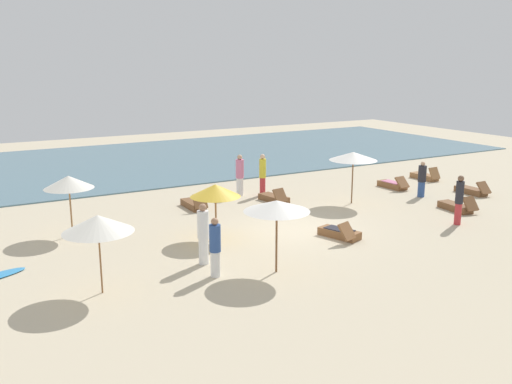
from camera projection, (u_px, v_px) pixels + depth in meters
name	position (u px, v px, depth m)	size (l,w,h in m)	color
ground_plane	(298.00, 230.00, 20.57)	(60.00, 60.00, 0.00)	beige
ocean_water	(147.00, 161.00, 34.94)	(48.00, 16.00, 0.06)	slate
umbrella_0	(277.00, 206.00, 16.02)	(1.94, 1.94, 2.19)	brown
umbrella_1	(353.00, 156.00, 24.02)	(2.08, 2.08, 2.29)	brown
umbrella_2	(98.00, 224.00, 14.54)	(1.88, 1.88, 2.18)	brown
umbrella_3	(215.00, 191.00, 19.17)	(1.76, 1.76, 1.97)	brown
umbrella_4	(69.00, 182.00, 19.49)	(1.74, 1.74, 2.19)	olive
lounger_0	(457.00, 207.00, 23.23)	(0.75, 1.73, 0.70)	brown
lounger_1	(425.00, 176.00, 29.42)	(0.63, 1.65, 0.74)	olive
lounger_2	(194.00, 204.00, 23.63)	(0.62, 1.65, 0.74)	brown
lounger_3	(340.00, 233.00, 19.64)	(1.06, 1.77, 0.71)	brown
lounger_4	(393.00, 185.00, 27.39)	(0.66, 1.73, 0.67)	brown
lounger_5	(472.00, 190.00, 26.18)	(0.62, 1.70, 0.69)	brown
lounger_6	(274.00, 198.00, 24.68)	(0.84, 1.73, 0.72)	brown
person_0	(459.00, 199.00, 21.07)	(0.31, 0.31, 1.92)	#BF3338
person_1	(240.00, 175.00, 25.73)	(0.45, 0.45, 1.92)	white
person_2	(203.00, 234.00, 16.92)	(0.43, 0.43, 1.92)	white
person_3	(215.00, 247.00, 15.93)	(0.37, 0.37, 1.77)	white
person_4	(263.00, 174.00, 25.73)	(0.32, 0.32, 1.95)	#BF3338
person_5	(422.00, 179.00, 25.48)	(0.49, 0.49, 1.65)	#2D4C8C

